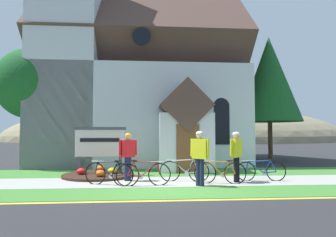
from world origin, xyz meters
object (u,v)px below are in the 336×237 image
at_px(bicycle_blue, 184,171).
at_px(bicycle_yellow, 143,174).
at_px(bicycle_red, 109,173).
at_px(yard_deciduous_tree, 29,84).
at_px(cyclist_in_yellow_jersey, 200,153).
at_px(bicycle_silver, 220,172).
at_px(bicycle_white, 261,171).
at_px(church_sign, 100,143).
at_px(cyclist_in_green_jersey, 236,152).
at_px(roadside_conifer, 269,79).
at_px(cyclist_in_blue_jersey, 128,153).

bearing_deg(bicycle_blue, bicycle_yellow, -152.88).
distance_m(bicycle_yellow, bicycle_red, 1.16).
relative_size(bicycle_yellow, yard_deciduous_tree, 0.30).
bearing_deg(cyclist_in_yellow_jersey, bicycle_silver, 26.80).
height_order(bicycle_yellow, bicycle_white, bicycle_yellow).
bearing_deg(cyclist_in_yellow_jersey, church_sign, 143.77).
height_order(cyclist_in_green_jersey, roadside_conifer, roadside_conifer).
distance_m(bicycle_silver, roadside_conifer, 10.91).
relative_size(bicycle_yellow, roadside_conifer, 0.22).
height_order(cyclist_in_yellow_jersey, cyclist_in_blue_jersey, cyclist_in_yellow_jersey).
bearing_deg(yard_deciduous_tree, roadside_conifer, 10.79).
relative_size(cyclist_in_blue_jersey, roadside_conifer, 0.22).
bearing_deg(cyclist_in_green_jersey, bicycle_yellow, -172.32).
height_order(bicycle_yellow, yard_deciduous_tree, yard_deciduous_tree).
distance_m(bicycle_yellow, cyclist_in_green_jersey, 3.33).
bearing_deg(bicycle_red, bicycle_blue, 11.58).
bearing_deg(church_sign, yard_deciduous_tree, 141.96).
distance_m(bicycle_blue, cyclist_in_yellow_jersey, 1.21).
height_order(church_sign, cyclist_in_green_jersey, church_sign).
height_order(bicycle_yellow, roadside_conifer, roadside_conifer).
distance_m(bicycle_red, cyclist_in_yellow_jersey, 3.06).
relative_size(cyclist_in_yellow_jersey, roadside_conifer, 0.22).
bearing_deg(roadside_conifer, cyclist_in_blue_jersey, -139.25).
height_order(bicycle_blue, bicycle_red, bicycle_blue).
xyz_separation_m(roadside_conifer, yard_deciduous_tree, (-13.95, -2.66, -0.95)).
relative_size(church_sign, cyclist_in_blue_jersey, 1.23).
bearing_deg(bicycle_yellow, bicycle_silver, 4.60).
relative_size(bicycle_blue, bicycle_red, 1.06).
bearing_deg(church_sign, cyclist_in_green_jersey, -22.03).
xyz_separation_m(bicycle_red, yard_deciduous_tree, (-4.82, 5.52, 3.84)).
distance_m(bicycle_blue, cyclist_in_blue_jersey, 2.12).
height_order(bicycle_red, cyclist_in_blue_jersey, cyclist_in_blue_jersey).
relative_size(bicycle_white, cyclist_in_yellow_jersey, 0.99).
height_order(bicycle_white, bicycle_red, bicycle_red).
xyz_separation_m(bicycle_yellow, bicycle_white, (4.22, 0.66, -0.02)).
bearing_deg(bicycle_silver, yard_deciduous_tree, 147.17).
bearing_deg(cyclist_in_yellow_jersey, bicycle_yellow, 174.33).
height_order(bicycle_white, cyclist_in_green_jersey, cyclist_in_green_jersey).
distance_m(church_sign, bicycle_white, 6.35).
bearing_deg(bicycle_yellow, bicycle_white, 8.96).
distance_m(bicycle_silver, cyclist_in_green_jersey, 0.95).
xyz_separation_m(bicycle_yellow, bicycle_red, (-1.14, 0.21, -0.00)).
relative_size(bicycle_red, cyclist_in_blue_jersey, 0.96).
height_order(church_sign, bicycle_red, church_sign).
bearing_deg(cyclist_in_blue_jersey, yard_deciduous_tree, 138.83).
distance_m(bicycle_yellow, bicycle_blue, 1.62).
xyz_separation_m(cyclist_in_yellow_jersey, roadside_conifer, (6.17, 8.57, 4.12)).
distance_m(church_sign, cyclist_in_yellow_jersey, 4.50).
bearing_deg(cyclist_in_yellow_jersey, bicycle_red, 172.46).
bearing_deg(bicycle_red, cyclist_in_yellow_jersey, -7.54).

